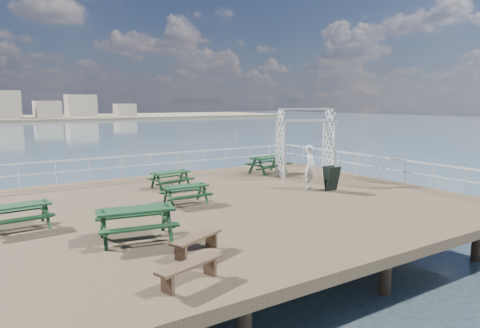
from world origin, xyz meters
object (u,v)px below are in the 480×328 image
picnic_table_a (19,211)px  picnic_table_c (268,161)px  trellis_arbor (305,147)px  person (310,167)px  flat_bench_near (190,268)px  picnic_table_b (171,176)px  picnic_table_e (186,191)px  flat_bench_far (197,240)px  picnic_table_d (136,217)px

picnic_table_a → picnic_table_c: (11.90, 3.94, 0.09)m
picnic_table_a → trellis_arbor: trellis_arbor is taller
person → flat_bench_near: bearing=176.9°
picnic_table_c → trellis_arbor: size_ratio=0.68×
flat_bench_near → trellis_arbor: size_ratio=0.48×
picnic_table_b → picnic_table_e: (-0.73, -3.00, -0.01)m
picnic_table_e → flat_bench_far: picnic_table_e is taller
picnic_table_a → flat_bench_near: 6.60m
picnic_table_a → picnic_table_b: picnic_table_a is taller
picnic_table_c → picnic_table_b: bearing=176.3°
picnic_table_b → picnic_table_a: bearing=-158.8°
picnic_table_d → flat_bench_near: bearing=-80.3°
picnic_table_c → picnic_table_e: (-6.52, -3.81, -0.13)m
picnic_table_e → flat_bench_near: bearing=-112.7°
trellis_arbor → person: trellis_arbor is taller
picnic_table_a → picnic_table_b: (6.11, 3.14, -0.02)m
person → picnic_table_b: bearing=108.2°
flat_bench_near → trellis_arbor: 13.18m
picnic_table_a → person: bearing=-4.4°
picnic_table_b → flat_bench_near: bearing=-117.4°
picnic_table_e → flat_bench_far: 5.16m
picnic_table_b → picnic_table_e: picnic_table_b is taller
picnic_table_d → trellis_arbor: 11.36m
person → picnic_table_e: bearing=138.9°
picnic_table_b → trellis_arbor: bearing=-15.0°
trellis_arbor → flat_bench_near: bearing=-119.1°
flat_bench_near → picnic_table_b: bearing=51.6°
picnic_table_b → flat_bench_near: size_ratio=1.09×
picnic_table_c → picnic_table_d: size_ratio=1.01×
picnic_table_e → flat_bench_near: size_ratio=1.03×
picnic_table_d → picnic_table_a: bearing=142.4°
picnic_table_e → trellis_arbor: size_ratio=0.49×
picnic_table_a → picnic_table_c: picnic_table_c is taller
trellis_arbor → person: size_ratio=1.81×
picnic_table_c → flat_bench_far: (-8.50, -8.57, -0.29)m
picnic_table_c → trellis_arbor: bearing=-77.3°
picnic_table_a → picnic_table_b: bearing=23.8°
flat_bench_far → trellis_arbor: bearing=12.3°
picnic_table_d → person: person is taller
picnic_table_a → picnic_table_d: bearing=-51.2°
picnic_table_b → trellis_arbor: 6.79m
flat_bench_near → trellis_arbor: bearing=21.7°
picnic_table_b → flat_bench_far: picnic_table_b is taller
trellis_arbor → picnic_table_c: bearing=136.8°
flat_bench_near → flat_bench_far: size_ratio=1.01×
picnic_table_a → flat_bench_far: (3.40, -4.63, -0.19)m
picnic_table_c → flat_bench_far: bearing=-146.5°
picnic_table_b → picnic_table_c: picnic_table_c is taller
picnic_table_c → picnic_table_d: bearing=-156.0°
picnic_table_e → flat_bench_far: (-1.98, -4.76, -0.16)m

